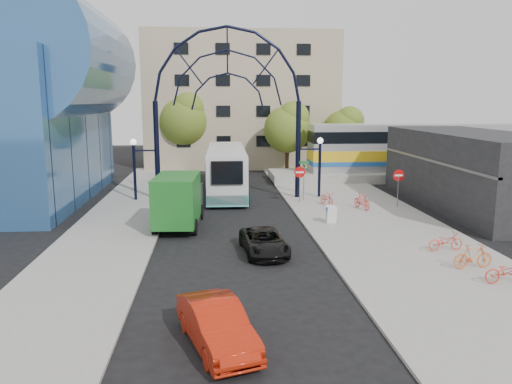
{
  "coord_description": "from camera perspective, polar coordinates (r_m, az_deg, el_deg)",
  "views": [
    {
      "loc": [
        -1.08,
        -21.31,
        7.03
      ],
      "look_at": [
        1.28,
        6.0,
        2.0
      ],
      "focal_mm": 35.0,
      "sensor_mm": 36.0,
      "label": 1
    }
  ],
  "objects": [
    {
      "name": "plaza_west",
      "position": [
        28.7,
        -15.71,
        -4.05
      ],
      "size": [
        5.0,
        50.0,
        0.12
      ],
      "primitive_type": "cube",
      "color": "gray",
      "rests_on": "ground"
    },
    {
      "name": "red_sedan",
      "position": [
        14.9,
        -4.51,
        -14.88
      ],
      "size": [
        2.58,
        4.32,
        1.34
      ],
      "primitive_type": "imported",
      "rotation": [
        0.0,
        0.0,
        0.31
      ],
      "color": "#B71F0B",
      "rests_on": "ground"
    },
    {
      "name": "bike_near_b",
      "position": [
        32.91,
        12.0,
        -1.04
      ],
      "size": [
        0.97,
        1.77,
        1.02
      ],
      "primitive_type": "imported",
      "rotation": [
        0.0,
        0.0,
        0.31
      ],
      "color": "red",
      "rests_on": "sidewalk_east"
    },
    {
      "name": "tree_north_a",
      "position": [
        47.85,
        3.76,
        7.47
      ],
      "size": [
        4.48,
        4.48,
        7.0
      ],
      "color": "#382314",
      "rests_on": "ground"
    },
    {
      "name": "city_bus",
      "position": [
        38.34,
        -3.4,
        2.55
      ],
      "size": [
        3.16,
        12.63,
        3.45
      ],
      "rotation": [
        0.0,
        0.0,
        -0.02
      ],
      "color": "silver",
      "rests_on": "ground"
    },
    {
      "name": "transit_hall",
      "position": [
        39.0,
        -26.66,
        8.83
      ],
      "size": [
        16.5,
        18.0,
        14.5
      ],
      "color": "#305B93",
      "rests_on": "ground"
    },
    {
      "name": "tree_north_c",
      "position": [
        51.05,
        10.14,
        7.15
      ],
      "size": [
        4.16,
        4.16,
        6.5
      ],
      "color": "#382314",
      "rests_on": "ground"
    },
    {
      "name": "gateway_arch",
      "position": [
        35.36,
        -3.26,
        12.86
      ],
      "size": [
        13.64,
        0.44,
        12.1
      ],
      "color": "black",
      "rests_on": "ground"
    },
    {
      "name": "do_not_enter_sign",
      "position": [
        33.94,
        15.98,
        1.43
      ],
      "size": [
        0.76,
        0.07,
        2.48
      ],
      "color": "slate",
      "rests_on": "sidewalk_east"
    },
    {
      "name": "ground",
      "position": [
        22.47,
        -1.96,
        -7.84
      ],
      "size": [
        120.0,
        120.0,
        0.0
      ],
      "primitive_type": "plane",
      "color": "black",
      "rests_on": "ground"
    },
    {
      "name": "tree_north_b",
      "position": [
        51.35,
        -8.14,
        8.33
      ],
      "size": [
        5.12,
        5.12,
        8.0
      ],
      "color": "#382314",
      "rests_on": "ground"
    },
    {
      "name": "bike_far_a",
      "position": [
        25.0,
        20.85,
        -5.29
      ],
      "size": [
        1.73,
        0.72,
        0.89
      ],
      "primitive_type": "imported",
      "rotation": [
        0.0,
        0.0,
        1.65
      ],
      "color": "#E1452D",
      "rests_on": "sidewalk_east"
    },
    {
      "name": "sandwich_board",
      "position": [
        28.79,
        8.61,
        -2.33
      ],
      "size": [
        0.55,
        0.61,
        0.99
      ],
      "color": "white",
      "rests_on": "sidewalk_east"
    },
    {
      "name": "stop_sign",
      "position": [
        34.2,
        5.02,
        1.89
      ],
      "size": [
        0.8,
        0.07,
        2.5
      ],
      "color": "slate",
      "rests_on": "sidewalk_east"
    },
    {
      "name": "bike_near_a",
      "position": [
        33.76,
        8.12,
        -0.71
      ],
      "size": [
        1.03,
        1.86,
        0.93
      ],
      "primitive_type": "imported",
      "rotation": [
        0.0,
        0.0,
        0.25
      ],
      "color": "red",
      "rests_on": "sidewalk_east"
    },
    {
      "name": "bike_far_c",
      "position": [
        21.58,
        26.81,
        -8.12
      ],
      "size": [
        1.8,
        0.66,
        0.94
      ],
      "primitive_type": "imported",
      "rotation": [
        0.0,
        0.0,
        1.55
      ],
      "color": "red",
      "rests_on": "sidewalk_east"
    },
    {
      "name": "commercial_block_east",
      "position": [
        35.95,
        23.49,
        2.3
      ],
      "size": [
        6.0,
        16.0,
        5.0
      ],
      "primitive_type": "cube",
      "color": "black",
      "rests_on": "ground"
    },
    {
      "name": "bike_far_b",
      "position": [
        22.82,
        23.56,
        -6.75
      ],
      "size": [
        1.77,
        0.62,
        1.05
      ],
      "primitive_type": "imported",
      "rotation": [
        0.0,
        0.0,
        1.65
      ],
      "color": "#D2602A",
      "rests_on": "sidewalk_east"
    },
    {
      "name": "green_truck",
      "position": [
        28.36,
        -8.79,
        -0.94
      ],
      "size": [
        2.65,
        6.13,
        3.02
      ],
      "rotation": [
        0.0,
        0.0,
        -0.07
      ],
      "color": "black",
      "rests_on": "ground"
    },
    {
      "name": "black_suv",
      "position": [
        23.29,
        0.92,
        -5.7
      ],
      "size": [
        2.25,
        4.25,
        1.14
      ],
      "primitive_type": "imported",
      "rotation": [
        0.0,
        0.0,
        0.09
      ],
      "color": "black",
      "rests_on": "ground"
    },
    {
      "name": "street_name_sign",
      "position": [
        34.83,
        5.5,
        2.27
      ],
      "size": [
        0.7,
        0.7,
        2.8
      ],
      "color": "slate",
      "rests_on": "sidewalk_east"
    },
    {
      "name": "train_car",
      "position": [
        48.34,
        21.01,
        4.81
      ],
      "size": [
        25.1,
        3.05,
        4.2
      ],
      "color": "#B7B7BC",
      "rests_on": "train_platform"
    },
    {
      "name": "train_platform",
      "position": [
        48.62,
        20.82,
        1.88
      ],
      "size": [
        32.0,
        5.0,
        0.8
      ],
      "primitive_type": "cube",
      "color": "gray",
      "rests_on": "ground"
    },
    {
      "name": "sidewalk_east",
      "position": [
        27.78,
        14.36,
        -4.46
      ],
      "size": [
        8.0,
        56.0,
        0.12
      ],
      "primitive_type": "cube",
      "color": "gray",
      "rests_on": "ground"
    },
    {
      "name": "apartment_block",
      "position": [
        56.37,
        -1.83,
        10.37
      ],
      "size": [
        20.0,
        12.1,
        14.0
      ],
      "color": "tan",
      "rests_on": "ground"
    }
  ]
}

